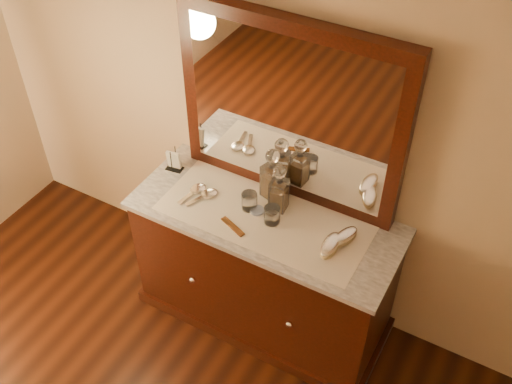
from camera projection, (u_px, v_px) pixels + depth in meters
dresser_cabinet at (265, 270)px, 3.42m from camera, size 1.40×0.55×0.82m
dresser_plinth at (264, 309)px, 3.68m from camera, size 1.46×0.59×0.08m
knob_left at (192, 280)px, 3.32m from camera, size 0.04×0.04×0.04m
knob_right at (289, 324)px, 3.11m from camera, size 0.04×0.04×0.04m
marble_top at (265, 218)px, 3.14m from camera, size 1.44×0.59×0.03m
mirror_frame at (290, 113)px, 2.94m from camera, size 1.20×0.08×1.00m
mirror_glass at (287, 116)px, 2.92m from camera, size 1.06×0.01×0.86m
lace_runner at (264, 218)px, 3.11m from camera, size 1.10×0.45×0.00m
pin_dish at (257, 210)px, 3.14m from camera, size 0.10×0.10×0.01m
comb at (233, 226)px, 3.06m from camera, size 0.16×0.09×0.01m
napkin_rack at (174, 161)px, 3.36m from camera, size 0.10×0.07×0.14m
decanter_left at (272, 178)px, 3.16m from camera, size 0.12×0.12×0.31m
decanter_right at (279, 192)px, 3.09m from camera, size 0.09×0.09×0.28m
brush_near at (330, 246)px, 2.93m from camera, size 0.08×0.18×0.05m
brush_far at (345, 237)px, 2.98m from camera, size 0.12×0.18×0.05m
hand_mirror_outer at (196, 190)px, 3.25m from camera, size 0.09×0.20×0.02m
hand_mirror_inner at (207, 195)px, 3.23m from camera, size 0.13×0.20×0.02m
tumblers at (261, 208)px, 3.10m from camera, size 0.24×0.12×0.09m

